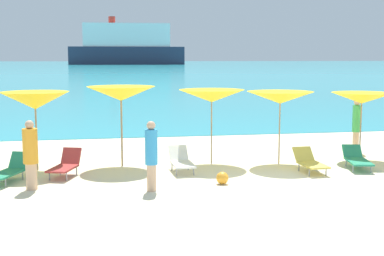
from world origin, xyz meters
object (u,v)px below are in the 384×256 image
Objects in this scene: lounge_chair_2 at (181,161)px; umbrella_2 at (35,101)px; umbrella_3 at (121,94)px; umbrella_6 at (362,98)px; beachgoer_1 at (356,123)px; beachgoer_2 at (151,154)px; lounge_chair_6 at (310,162)px; lounge_chair_8 at (65,165)px; beach_ball at (222,178)px; cruise_ship at (127,46)px; lounge_chair_7 at (357,159)px; umbrella_4 at (212,96)px; beachgoer_3 at (31,153)px; umbrella_5 at (280,98)px; lounge_chair_3 at (9,170)px.

umbrella_2 is at bearing 165.11° from lounge_chair_2.
umbrella_3 is 7.57m from umbrella_6.
beachgoer_1 is 8.59m from beachgoer_2.
lounge_chair_6 is at bearing -9.98° from beachgoer_1.
umbrella_2 is 1.63× the size of lounge_chair_6.
lounge_chair_8 is (-1.62, -1.15, -1.86)m from umbrella_3.
lounge_chair_6 is 4.31× the size of beach_ball.
lounge_chair_2 is at bearing -89.38° from beachgoer_2.
lounge_chair_7 is at bearing -90.55° from cruise_ship.
beachgoer_1 is (8.08, 0.95, -1.18)m from umbrella_3.
lounge_chair_2 is (4.08, -0.97, -1.71)m from umbrella_2.
lounge_chair_6 is 4.04m from beachgoer_1.
beachgoer_1 is (10.54, 1.10, -1.02)m from umbrella_2.
lounge_chair_6 is 1.57m from lounge_chair_7.
lounge_chair_6 is (2.51, -1.70, -1.79)m from umbrella_4.
lounge_chair_2 is (-1.10, -0.99, -1.77)m from umbrella_4.
beachgoer_2 is 2.06m from beach_ball.
umbrella_6 reaches higher than beachgoer_3.
beachgoer_3 is (-7.60, -0.68, 0.61)m from lounge_chair_6.
umbrella_4 is 1.06× the size of umbrella_6.
lounge_chair_2 is at bearing 23.75° from beachgoer_3.
umbrella_4 reaches higher than umbrella_5.
lounge_chair_3 is at bearing -113.59° from umbrella_2.
cruise_ship is (9.66, 232.14, 6.20)m from umbrella_5.
cruise_ship is (9.19, 233.43, 7.94)m from lounge_chair_6.
umbrella_4 is at bearing 29.65° from beachgoer_3.
lounge_chair_6 is 0.99× the size of lounge_chair_8.
umbrella_5 reaches higher than beach_ball.
cruise_ship is at bearing 105.46° from lounge_chair_8.
beachgoer_2 is at bearing -153.48° from lounge_chair_7.
cruise_ship is at bearing 88.30° from umbrella_6.
umbrella_2 is at bearing 88.13° from lounge_chair_3.
cruise_ship is (12.80, 232.73, 7.92)m from lounge_chair_2.
umbrella_2 is at bearing -176.49° from lounge_chair_7.
lounge_chair_6 reaches higher than beach_ball.
umbrella_6 is at bearing 3.90° from umbrella_5.
umbrella_5 is at bearing 24.92° from lounge_chair_8.
cruise_ship is (12.00, 234.42, 8.08)m from beach_ball.
beachgoer_1 is 0.04× the size of cruise_ship.
beachgoer_2 is 235.30m from cruise_ship.
cruise_ship is (6.35, 230.66, 7.23)m from beachgoer_1.
lounge_chair_2 is 0.83× the size of beachgoer_3.
umbrella_2 reaches higher than beachgoer_1.
beachgoer_1 is at bearing 75.81° from lounge_chair_7.
lounge_chair_3 is (-10.60, -1.16, -1.67)m from umbrella_6.
umbrella_4 is 1.23× the size of beachgoer_1.
cruise_ship reaches higher than beach_ball.
umbrella_5 is 1.56× the size of lounge_chair_2.
umbrella_4 reaches higher than beachgoer_2.
umbrella_3 is 1.30× the size of beachgoer_1.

